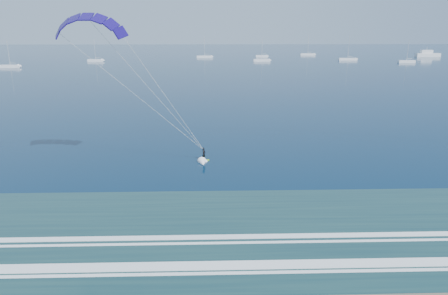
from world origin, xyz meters
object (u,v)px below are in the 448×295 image
sailboat_1 (96,60)px  sailboat_7 (262,56)px  sailboat_2 (205,57)px  sailboat_5 (348,59)px  sailboat_6 (406,61)px  sailboat_4 (308,54)px  kitesurfer_rig (149,88)px  motor_yacht (427,54)px  sailboat_3 (262,60)px  sailboat_0 (10,66)px

sailboat_1 → sailboat_7: bearing=19.9°
sailboat_2 → sailboat_5: sailboat_5 is taller
sailboat_1 → sailboat_6: sailboat_6 is taller
sailboat_4 → sailboat_7: bearing=-152.0°
kitesurfer_rig → sailboat_2: bearing=89.2°
motor_yacht → sailboat_2: bearing=-178.0°
sailboat_2 → sailboat_4: (66.22, 20.91, 0.01)m
sailboat_6 → sailboat_4: bearing=120.1°
sailboat_1 → sailboat_3: 86.24m
sailboat_1 → sailboat_7: size_ratio=1.00×
kitesurfer_rig → sailboat_1: bearing=107.6°
sailboat_2 → sailboat_7: bearing=6.6°
sailboat_0 → sailboat_2: sailboat_2 is taller
sailboat_2 → sailboat_3: bearing=-44.8°
kitesurfer_rig → sailboat_7: (37.08, 200.21, -8.82)m
sailboat_1 → sailboat_5: (133.74, 5.43, 0.01)m
sailboat_5 → sailboat_4: bearing=104.7°
motor_yacht → sailboat_7: (-101.68, -0.72, -0.90)m
motor_yacht → sailboat_1: 194.91m
sailboat_5 → sailboat_1: bearing=-177.7°
motor_yacht → sailboat_5: size_ratio=1.09×
sailboat_1 → sailboat_2: bearing=27.1°
sailboat_2 → sailboat_3: size_ratio=1.02×
sailboat_5 → sailboat_7: bearing=147.9°
motor_yacht → sailboat_7: bearing=-179.6°
sailboat_6 → sailboat_0: bearing=-173.3°
sailboat_2 → sailboat_7: 34.61m
sailboat_0 → sailboat_3: size_ratio=0.95×
motor_yacht → sailboat_6: bearing=-127.1°
sailboat_4 → sailboat_3: bearing=-125.2°
sailboat_1 → sailboat_2: 62.88m
motor_yacht → sailboat_2: 136.15m
kitesurfer_rig → sailboat_3: bearing=78.8°
sailboat_4 → sailboat_6: (35.57, -61.45, -0.01)m
sailboat_3 → sailboat_0: bearing=-164.2°
sailboat_5 → sailboat_2: bearing=163.4°
sailboat_2 → sailboat_3: (30.27, -30.06, 0.00)m
kitesurfer_rig → sailboat_0: (-80.82, 134.02, -8.82)m
kitesurfer_rig → sailboat_2: (2.70, 196.20, -8.82)m
sailboat_0 → sailboat_6: size_ratio=1.01×
sailboat_6 → sailboat_7: size_ratio=1.02×
motor_yacht → sailboat_6: (-34.28, -45.27, -0.91)m
sailboat_1 → sailboat_6: 158.19m
sailboat_7 → sailboat_6: bearing=-33.5°
sailboat_5 → sailboat_6: bearing=-35.8°
sailboat_1 → sailboat_3: bearing=-0.9°
kitesurfer_rig → sailboat_3: size_ratio=1.54×
kitesurfer_rig → sailboat_0: 156.75m
sailboat_4 → sailboat_6: bearing=-59.9°
sailboat_2 → sailboat_5: bearing=-16.6°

